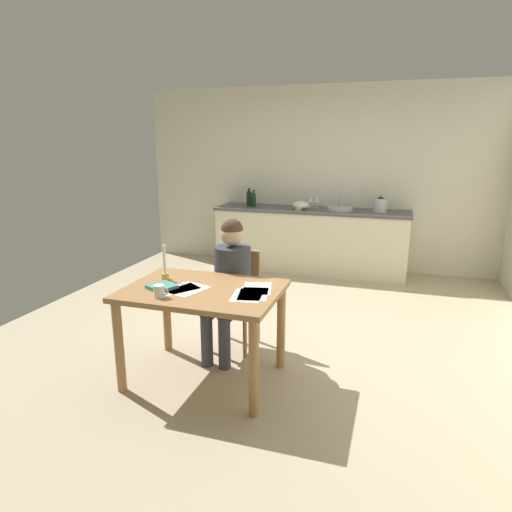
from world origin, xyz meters
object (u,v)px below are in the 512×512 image
Objects in this scene: bottle_vinegar at (254,200)px; sink_unit at (340,208)px; mixing_bowl at (301,205)px; wine_glass_near_sink at (317,200)px; bottle_oil at (249,198)px; book_magazine at (162,287)px; coffee_mug at (160,291)px; chair_at_table at (236,294)px; teacup_on_counter at (299,207)px; person_seated at (230,279)px; dining_table at (203,303)px; candlestick at (165,270)px; wine_glass_by_kettle at (310,200)px; stovetop_kettle at (380,205)px.

sink_unit is at bearing 3.28° from bottle_vinegar.
bottle_vinegar is at bearing 179.19° from mixing_bowl.
wine_glass_near_sink is at bearing 50.26° from mixing_bowl.
bottle_oil is at bearing 134.08° from bottle_vinegar.
coffee_mug is at bearing -38.95° from book_magazine.
chair_at_table is 2.43× the size of sink_unit.
book_magazine is 3.26m from teacup_on_counter.
person_seated is at bearing -101.58° from sink_unit.
dining_table is 0.33m from book_magazine.
candlestick reaches higher than dining_table.
candlestick reaches higher than mixing_bowl.
coffee_mug reaches higher than book_magazine.
coffee_mug is 3.50m from mixing_bowl.
wine_glass_by_kettle is (-0.44, 0.15, 0.09)m from sink_unit.
book_magazine is 3.35m from bottle_vinegar.
dining_table is 0.98× the size of person_seated.
teacup_on_counter is (0.02, 2.48, 0.45)m from chair_at_table.
wine_glass_by_kettle is at bearing 161.83° from sink_unit.
coffee_mug is (-0.21, -0.27, 0.16)m from dining_table.
stovetop_kettle is at bearing 71.09° from dining_table.
wine_glass_by_kettle reaches higher than dining_table.
candlestick reaches higher than book_magazine.
person_seated is 7.76× the size of wine_glass_near_sink.
dining_table is 4.73× the size of mixing_bowl.
coffee_mug is (-0.24, -0.94, 0.31)m from chair_at_table.
sink_unit is at bearing 78.42° from person_seated.
wine_glass_by_kettle is (0.79, 0.22, 0.00)m from bottle_vinegar.
coffee_mug is 3.81m from stovetop_kettle.
sink_unit reaches higher than teacup_on_counter.
sink_unit is 1.45× the size of bottle_vinegar.
stovetop_kettle reaches higher than wine_glass_by_kettle.
wine_glass_by_kettle is (0.44, 3.54, 0.24)m from book_magazine.
mixing_bowl is at bearing 89.31° from person_seated.
chair_at_table is 3.54× the size of mixing_bowl.
sink_unit is 2.89× the size of teacup_on_counter.
book_magazine is at bearing -95.91° from mixing_bowl.
coffee_mug is 0.44× the size of bottle_oil.
coffee_mug is at bearing -96.92° from wine_glass_near_sink.
chair_at_table reaches higher than coffee_mug.
chair_at_table is at bearing -73.79° from bottle_oil.
mixing_bowl is 1.12× the size of stovetop_kettle.
chair_at_table reaches higher than book_magazine.
stovetop_kettle is at bearing -1.45° from bottle_oil.
coffee_mug is 0.52× the size of stovetop_kettle.
chair_at_table is 2.60m from mixing_bowl.
candlestick is 1.09× the size of bottle_oil.
sink_unit is 2.34× the size of wine_glass_by_kettle.
bottle_oil reaches higher than bottle_vinegar.
wine_glass_near_sink is (-0.89, 0.15, 0.01)m from stovetop_kettle.
person_seated reaches higher than bottle_vinegar.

